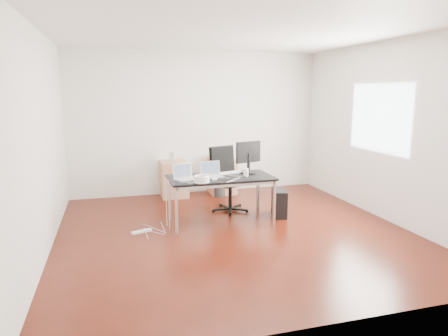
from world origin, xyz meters
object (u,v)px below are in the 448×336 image
object	(u,v)px
desk	(221,180)
office_chair	(227,176)
pc_tower	(279,203)
filing_cabinet_right	(222,176)
filing_cabinet_left	(174,179)

from	to	relation	value
desk	office_chair	world-z (taller)	office_chair
desk	pc_tower	distance (m)	1.12
pc_tower	filing_cabinet_right	bearing A→B (deg)	120.81
desk	pc_tower	xyz separation A→B (m)	(1.02, 0.06, -0.46)
office_chair	filing_cabinet_left	distance (m)	1.38
filing_cabinet_right	pc_tower	world-z (taller)	filing_cabinet_right
filing_cabinet_left	pc_tower	xyz separation A→B (m)	(1.47, -1.69, -0.13)
filing_cabinet_right	pc_tower	xyz separation A→B (m)	(0.50, -1.69, -0.13)
pc_tower	filing_cabinet_left	bearing A→B (deg)	145.27
filing_cabinet_left	pc_tower	bearing A→B (deg)	-48.94
filing_cabinet_right	filing_cabinet_left	bearing A→B (deg)	180.00
desk	pc_tower	world-z (taller)	desk
desk	pc_tower	bearing A→B (deg)	3.42
office_chair	pc_tower	world-z (taller)	office_chair
filing_cabinet_right	pc_tower	distance (m)	1.77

